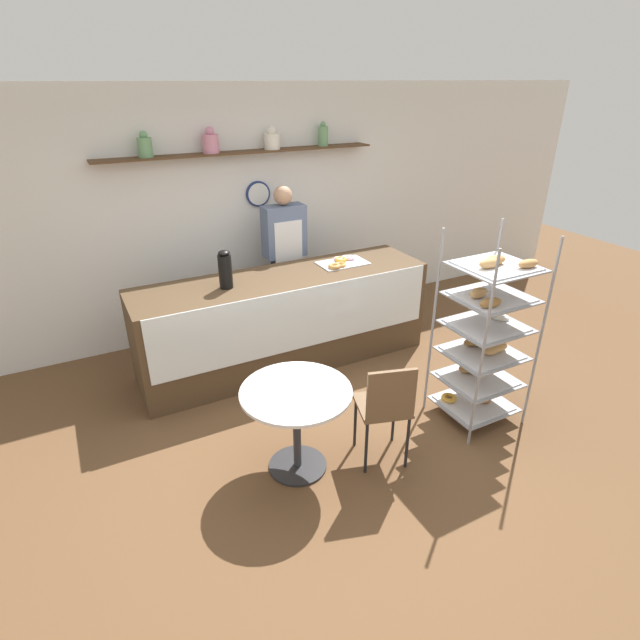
% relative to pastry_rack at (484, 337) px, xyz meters
% --- Properties ---
extents(ground_plane, '(14.00, 14.00, 0.00)m').
position_rel_pastry_rack_xyz_m(ground_plane, '(-1.09, 0.44, -0.79)').
color(ground_plane, brown).
extents(back_wall, '(10.00, 0.30, 2.70)m').
position_rel_pastry_rack_xyz_m(back_wall, '(-1.09, 2.74, 0.58)').
color(back_wall, white).
rests_on(back_wall, ground_plane).
extents(display_counter, '(2.97, 0.78, 0.97)m').
position_rel_pastry_rack_xyz_m(display_counter, '(-1.09, 1.64, -0.30)').
color(display_counter, '#4C3823').
rests_on(display_counter, ground_plane).
extents(pastry_rack, '(0.65, 0.60, 1.68)m').
position_rel_pastry_rack_xyz_m(pastry_rack, '(0.00, 0.00, 0.00)').
color(pastry_rack, gray).
rests_on(pastry_rack, ground_plane).
extents(person_worker, '(0.46, 0.23, 1.71)m').
position_rel_pastry_rack_xyz_m(person_worker, '(-0.79, 2.27, 0.14)').
color(person_worker, '#282833').
rests_on(person_worker, ground_plane).
extents(cafe_table, '(0.82, 0.82, 0.71)m').
position_rel_pastry_rack_xyz_m(cafe_table, '(-1.67, 0.13, -0.25)').
color(cafe_table, '#262628').
rests_on(cafe_table, ground_plane).
extents(cafe_chair, '(0.47, 0.47, 0.90)m').
position_rel_pastry_rack_xyz_m(cafe_chair, '(-1.07, -0.14, -0.23)').
color(cafe_chair, black).
rests_on(cafe_chair, ground_plane).
extents(coffee_carafe, '(0.12, 0.12, 0.36)m').
position_rel_pastry_rack_xyz_m(coffee_carafe, '(-1.68, 1.61, 0.36)').
color(coffee_carafe, black).
rests_on(coffee_carafe, display_counter).
extents(donut_tray_counter, '(0.51, 0.33, 0.05)m').
position_rel_pastry_rack_xyz_m(donut_tray_counter, '(-0.40, 1.69, 0.20)').
color(donut_tray_counter, silver).
rests_on(donut_tray_counter, display_counter).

